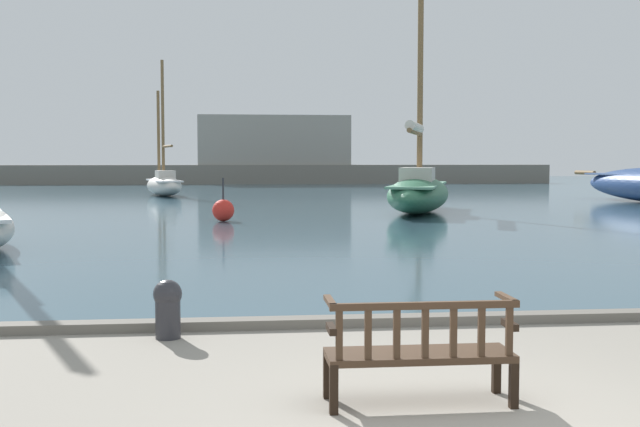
{
  "coord_description": "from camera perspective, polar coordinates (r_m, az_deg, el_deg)",
  "views": [
    {
      "loc": [
        -1.85,
        -6.01,
        2.1
      ],
      "look_at": [
        -0.15,
        10.0,
        1.0
      ],
      "focal_mm": 45.0,
      "sensor_mm": 36.0,
      "label": 1
    }
  ],
  "objects": [
    {
      "name": "sailboat_mid_port",
      "position": [
        30.37,
        7.03,
        1.69
      ],
      "size": [
        4.7,
        8.62,
        11.22
      ],
      "color": "#2D6647",
      "rests_on": "harbor_water"
    },
    {
      "name": "ground_plane",
      "position": [
        6.64,
        10.83,
        -14.63
      ],
      "size": [
        160.0,
        160.0,
        0.0
      ],
      "primitive_type": "plane",
      "color": "gray"
    },
    {
      "name": "quay_edge_kerb",
      "position": [
        10.24,
        4.51,
        -7.6
      ],
      "size": [
        40.0,
        0.3,
        0.12
      ],
      "primitive_type": "cube",
      "color": "slate",
      "rests_on": "ground"
    },
    {
      "name": "mooring_bollard",
      "position": [
        9.59,
        -10.78,
        -6.48
      ],
      "size": [
        0.34,
        0.34,
        0.69
      ],
      "color": "#2D2D33",
      "rests_on": "ground"
    },
    {
      "name": "park_bench",
      "position": [
        6.99,
        7.12,
        -9.63
      ],
      "size": [
        1.6,
        0.52,
        0.92
      ],
      "color": "black",
      "rests_on": "ground"
    },
    {
      "name": "harbor_water",
      "position": [
        50.09,
        -3.97,
        1.55
      ],
      "size": [
        100.0,
        80.0,
        0.08
      ],
      "primitive_type": "cube",
      "color": "#385666",
      "rests_on": "ground"
    },
    {
      "name": "channel_buoy",
      "position": [
        26.09,
        -6.89,
        0.23
      ],
      "size": [
        0.71,
        0.71,
        1.41
      ],
      "color": "red",
      "rests_on": "harbor_water"
    },
    {
      "name": "far_breakwater",
      "position": [
        64.65,
        -4.04,
        3.61
      ],
      "size": [
        47.74,
        2.4,
        5.58
      ],
      "color": "slate",
      "rests_on": "ground"
    },
    {
      "name": "sailboat_mid_starboard",
      "position": [
        44.56,
        -11.03,
        2.12
      ],
      "size": [
        2.98,
        6.34,
        7.37
      ],
      "color": "silver",
      "rests_on": "harbor_water"
    }
  ]
}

